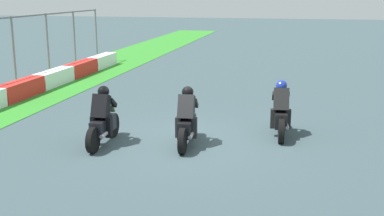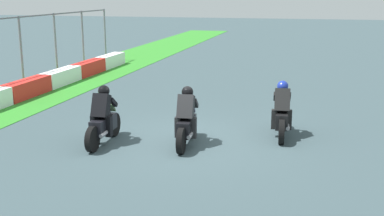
% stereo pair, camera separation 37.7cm
% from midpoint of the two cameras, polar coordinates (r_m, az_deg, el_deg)
% --- Properties ---
extents(ground_plane, '(120.00, 120.00, 0.00)m').
position_cam_midpoint_polar(ground_plane, '(12.76, -1.25, -3.95)').
color(ground_plane, '#394C51').
extents(rider_lane_a, '(2.04, 0.56, 1.51)m').
position_cam_midpoint_polar(rider_lane_a, '(13.32, 9.54, -0.61)').
color(rider_lane_a, black).
rests_on(rider_lane_a, ground_plane).
extents(rider_lane_b, '(2.04, 0.55, 1.51)m').
position_cam_midpoint_polar(rider_lane_b, '(12.31, -1.47, -1.59)').
color(rider_lane_b, black).
rests_on(rider_lane_b, ground_plane).
extents(rider_lane_c, '(2.04, 0.54, 1.51)m').
position_cam_midpoint_polar(rider_lane_c, '(12.61, -11.23, -1.49)').
color(rider_lane_c, black).
rests_on(rider_lane_c, ground_plane).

